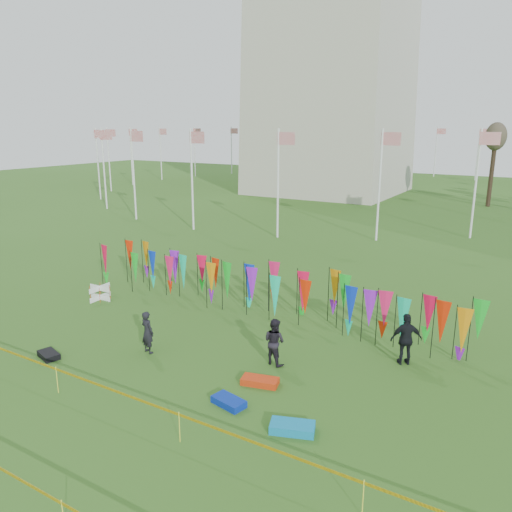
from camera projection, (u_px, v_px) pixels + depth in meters
The scene contains 12 objects.
ground at pixel (157, 373), 17.01m from camera, with size 160.00×160.00×0.00m, color #2C5417.
flagpole_ring at pixel (330, 160), 62.78m from camera, with size 57.40×56.16×8.00m.
banner_row at pixel (263, 286), 22.06m from camera, with size 18.64×0.64×2.21m.
caution_tape_near at pixel (92, 383), 14.79m from camera, with size 26.00×0.02×0.90m.
box_kite at pixel (100, 293), 24.09m from camera, with size 0.67×0.67×0.74m.
person_left at pixel (147, 332), 18.40m from camera, with size 0.59×0.43×1.62m, color black.
person_mid at pixel (274, 341), 17.51m from camera, with size 0.82×0.51×1.69m, color black.
person_right at pixel (406, 339), 17.47m from camera, with size 1.10×0.63×1.88m, color black.
kite_bag_turquoise at pixel (292, 427), 13.75m from camera, with size 1.23×0.61×0.25m, color #0C83BA.
kite_bag_blue at pixel (229, 402), 15.06m from camera, with size 1.04×0.55×0.22m, color #0A29A3.
kite_bag_red at pixel (260, 381), 16.26m from camera, with size 1.20×0.55×0.22m, color red.
kite_bag_black at pixel (49, 355), 18.14m from camera, with size 0.91×0.53×0.21m, color black.
Camera 1 is at (10.84, -11.51, 8.19)m, focal length 35.00 mm.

